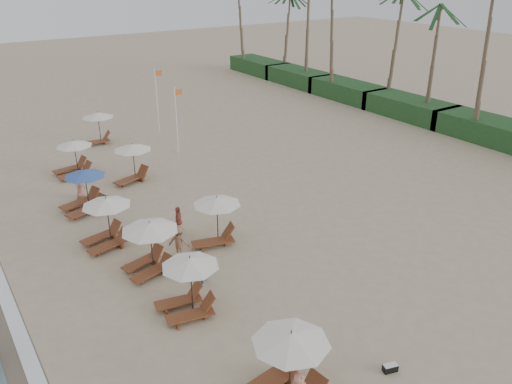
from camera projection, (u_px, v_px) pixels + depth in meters
ground at (322, 278)px, 21.40m from camera, size 160.00×160.00×0.00m
shrub_hedge at (410, 108)px, 43.23m from camera, size 3.20×53.00×1.60m
lounger_station_0 at (283, 370)px, 15.02m from camera, size 2.75×2.34×2.39m
lounger_station_1 at (187, 285)px, 18.87m from camera, size 2.43×2.16×2.30m
lounger_station_2 at (147, 244)px, 21.42m from camera, size 2.53×2.41×2.25m
lounger_station_3 at (104, 221)px, 23.45m from camera, size 2.50×2.23×2.33m
lounger_station_4 at (82, 192)px, 26.81m from camera, size 2.59×2.43×2.25m
lounger_station_5 at (72, 159)px, 31.33m from camera, size 2.55×2.17×2.18m
inland_station_0 at (215, 216)px, 23.55m from camera, size 2.71×2.24×2.22m
inland_station_1 at (131, 160)px, 30.34m from camera, size 2.74×2.24×2.22m
inland_station_2 at (97, 125)px, 36.68m from camera, size 2.67×2.24×2.22m
beachgoer_mid_a at (199, 267)px, 20.84m from camera, size 0.91×0.87×1.48m
beachgoer_mid_b at (179, 242)px, 22.66m from camera, size 1.12×1.12×1.55m
beachgoer_far_a at (179, 221)px, 24.56m from camera, size 0.68×0.94×1.48m
beachgoer_far_b at (80, 186)px, 28.35m from camera, size 0.85×0.85×1.48m
duffel_bag at (390, 368)px, 16.51m from camera, size 0.52×0.36×0.26m
flag_pole_near at (177, 117)px, 34.41m from camera, size 0.59×0.08×4.58m
flag_pole_far at (157, 98)px, 38.59m from camera, size 0.59×0.08×4.89m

